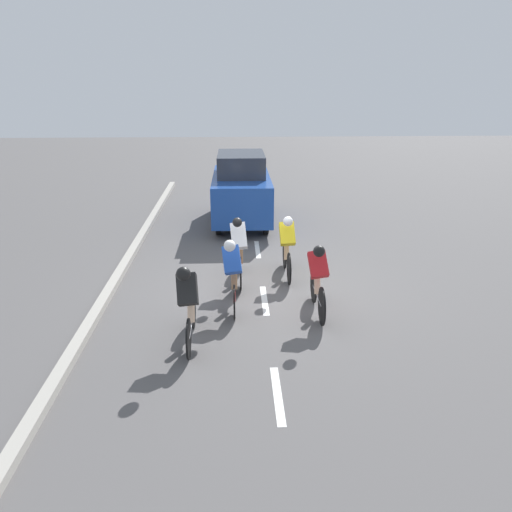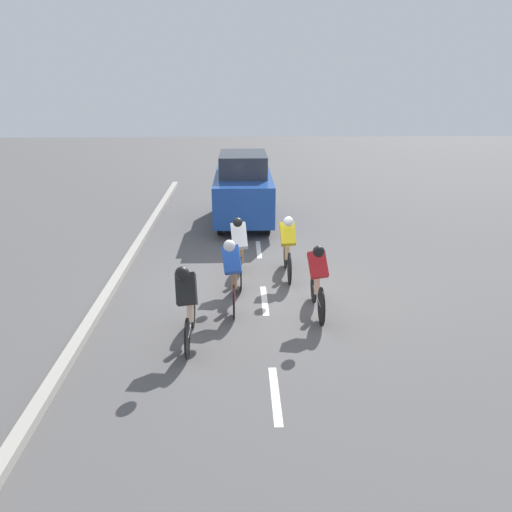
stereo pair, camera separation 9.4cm
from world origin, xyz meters
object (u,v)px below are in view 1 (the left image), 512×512
object	(u,v)px
cyclist_red	(318,277)
cyclist_black	(188,301)
cyclist_yellow	(287,245)
cyclist_blue	(233,271)
cyclist_white	(239,248)
support_car	(241,189)

from	to	relation	value
cyclist_red	cyclist_black	bearing A→B (deg)	24.29
cyclist_yellow	cyclist_blue	bearing A→B (deg)	52.76
cyclist_yellow	cyclist_white	distance (m)	1.08
cyclist_yellow	cyclist_white	xyz separation A→B (m)	(1.05, 0.22, 0.02)
cyclist_blue	support_car	xyz separation A→B (m)	(-0.25, -6.14, 0.29)
cyclist_white	cyclist_blue	distance (m)	1.36
cyclist_red	cyclist_white	xyz separation A→B (m)	(1.44, -1.70, 0.03)
cyclist_red	cyclist_white	world-z (taller)	cyclist_white
cyclist_red	cyclist_yellow	xyz separation A→B (m)	(0.38, -1.91, 0.01)
cyclist_red	cyclist_white	bearing A→B (deg)	-49.74
cyclist_white	cyclist_blue	xyz separation A→B (m)	(0.14, 1.35, -0.01)
cyclist_red	cyclist_white	size ratio (longest dim) A/B	0.97
cyclist_black	cyclist_white	world-z (taller)	cyclist_white
cyclist_black	cyclist_blue	size ratio (longest dim) A/B	0.99
cyclist_black	support_car	bearing A→B (deg)	-97.36
cyclist_black	cyclist_yellow	xyz separation A→B (m)	(-1.92, -2.95, -0.02)
cyclist_red	cyclist_black	size ratio (longest dim) A/B	1.00
cyclist_white	cyclist_blue	world-z (taller)	cyclist_white
support_car	cyclist_white	bearing A→B (deg)	88.68
cyclist_red	cyclist_yellow	distance (m)	1.95
cyclist_red	cyclist_black	xyz separation A→B (m)	(2.30, 1.04, 0.03)
cyclist_black	cyclist_yellow	world-z (taller)	cyclist_black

